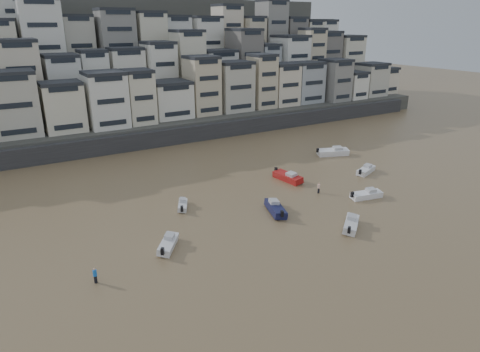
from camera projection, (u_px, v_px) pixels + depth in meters
ground at (372, 329)px, 37.16m from camera, size 400.00×400.00×0.00m
harbor_wall at (180, 135)px, 93.86m from camera, size 140.00×3.00×3.50m
hillside at (139, 66)px, 124.47m from camera, size 141.04×66.00×50.00m
boat_g at (333, 151)px, 85.03m from camera, size 7.14×4.50×1.85m
boat_a at (351, 223)px, 55.05m from camera, size 5.37×4.90×1.50m
boat_j at (168, 243)px, 50.24m from camera, size 4.40×5.14×1.40m
boat_c at (276, 207)px, 59.62m from camera, size 3.68×6.28×1.63m
boat_b at (367, 194)px, 64.44m from camera, size 5.64×2.76×1.47m
boat_d at (366, 169)px, 75.15m from camera, size 5.67×3.60×1.47m
boat_f at (183, 204)px, 61.15m from camera, size 3.08×4.37×1.14m
boat_e at (288, 176)px, 71.54m from camera, size 2.73×6.44×1.70m
person_blue at (95, 275)px, 43.46m from camera, size 0.44×0.44×1.74m
person_pink at (319, 188)px, 66.31m from camera, size 0.44×0.44×1.74m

